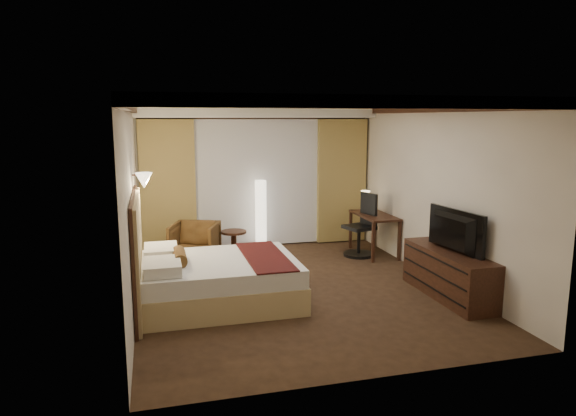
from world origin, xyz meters
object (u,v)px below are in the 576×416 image
object	(u,v)px
floor_lamp	(261,215)
dresser	(449,274)
armchair	(195,241)
office_chair	(359,225)
side_table	(234,245)
television	(449,228)
bed	(220,281)
desk	(374,234)

from	to	relation	value
floor_lamp	dresser	xyz separation A→B (m)	(2.01, -3.26, -0.34)
floor_lamp	armchair	bearing A→B (deg)	-155.27
armchair	office_chair	size ratio (longest dim) A/B	0.68
floor_lamp	office_chair	bearing A→B (deg)	-28.60
armchair	office_chair	distance (m)	2.96
office_chair	dresser	bearing A→B (deg)	-96.74
side_table	television	distance (m)	3.87
floor_lamp	television	xyz separation A→B (m)	(1.98, -3.26, 0.32)
dresser	television	world-z (taller)	television
armchair	dresser	world-z (taller)	armchair
bed	side_table	size ratio (longest dim) A/B	4.16
bed	side_table	world-z (taller)	bed
bed	floor_lamp	xyz separation A→B (m)	(1.14, 2.66, 0.37)
floor_lamp	dresser	distance (m)	3.84
office_chair	floor_lamp	bearing A→B (deg)	135.83
side_table	floor_lamp	bearing A→B (deg)	38.28
side_table	desk	xyz separation A→B (m)	(2.56, -0.37, 0.12)
office_chair	television	world-z (taller)	office_chair
desk	television	bearing A→B (deg)	-89.53
desk	dresser	xyz separation A→B (m)	(0.05, -2.42, -0.04)
office_chair	television	bearing A→B (deg)	-97.45
television	side_table	bearing A→B (deg)	37.08
office_chair	dresser	size ratio (longest dim) A/B	0.67
bed	television	xyz separation A→B (m)	(3.11, -0.60, 0.69)
bed	office_chair	world-z (taller)	office_chair
side_table	television	xyz separation A→B (m)	(2.58, -2.79, 0.74)
side_table	office_chair	bearing A→B (deg)	-10.61
desk	dresser	size ratio (longest dim) A/B	0.67
armchair	office_chair	xyz separation A→B (m)	(2.94, -0.29, 0.18)
floor_lamp	dresser	bearing A→B (deg)	-58.40
side_table	television	world-z (taller)	television
armchair	side_table	distance (m)	0.73
floor_lamp	television	bearing A→B (deg)	-58.79
bed	side_table	xyz separation A→B (m)	(0.54, 2.18, -0.05)
bed	armchair	world-z (taller)	armchair
bed	television	world-z (taller)	television
side_table	desk	world-z (taller)	desk
bed	desk	xyz separation A→B (m)	(3.09, 1.81, 0.07)
armchair	office_chair	bearing A→B (deg)	14.51
desk	television	size ratio (longest dim) A/B	1.02
armchair	floor_lamp	bearing A→B (deg)	44.94
bed	dresser	size ratio (longest dim) A/B	1.22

